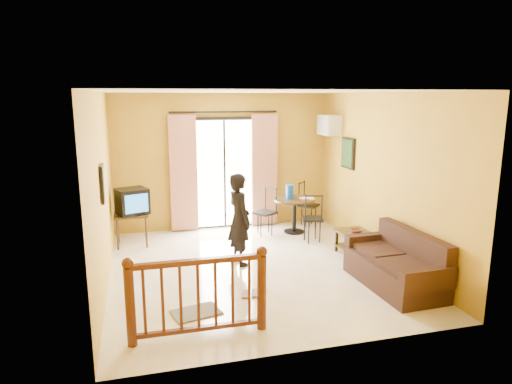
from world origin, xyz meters
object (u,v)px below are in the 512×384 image
object	(u,v)px
coffee_table	(359,242)
sofa	(397,266)
dining_table	(294,206)
standing_person	(239,219)
television	(132,201)

from	to	relation	value
coffee_table	sofa	bearing A→B (deg)	-89.84
dining_table	standing_person	world-z (taller)	standing_person
television	standing_person	bearing A→B (deg)	-59.62
television	dining_table	distance (m)	3.18
dining_table	coffee_table	world-z (taller)	dining_table
dining_table	sofa	size ratio (longest dim) A/B	0.49
television	dining_table	world-z (taller)	television
television	sofa	distance (m)	4.75
coffee_table	dining_table	bearing A→B (deg)	107.92
standing_person	coffee_table	bearing A→B (deg)	-110.56
standing_person	television	bearing A→B (deg)	36.94
coffee_table	standing_person	distance (m)	2.10
coffee_table	sofa	xyz separation A→B (m)	(0.00, -1.21, 0.02)
television	sofa	xyz separation A→B (m)	(3.72, -2.91, -0.54)
sofa	coffee_table	bearing A→B (deg)	87.63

